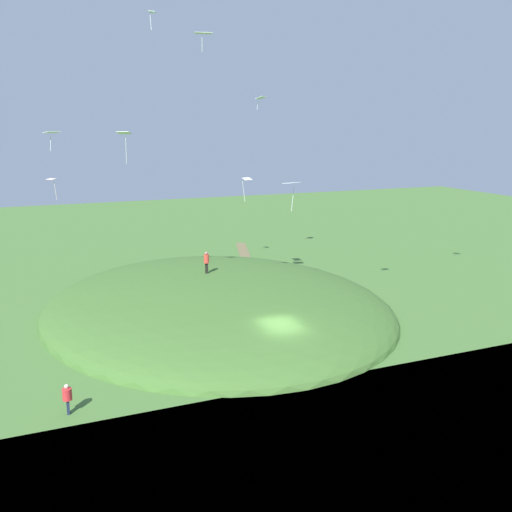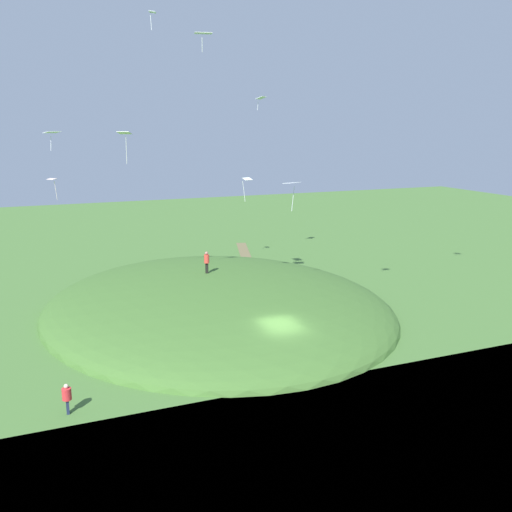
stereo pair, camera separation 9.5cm
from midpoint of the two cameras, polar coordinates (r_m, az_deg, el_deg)
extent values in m
plane|color=#446D31|center=(36.51, 2.55, -9.71)|extent=(160.00, 160.00, 0.00)
ellipsoid|color=#3D662A|center=(45.11, -4.06, -5.25)|extent=(31.32, 26.93, 4.80)
cube|color=brown|center=(63.34, -1.20, 0.12)|extent=(13.16, 4.92, 0.04)
cube|color=black|center=(46.06, -5.10, -1.24)|extent=(0.21, 0.26, 0.87)
cylinder|color=#CB3C30|center=(45.88, -5.12, -0.29)|extent=(0.56, 0.56, 0.69)
sphere|color=#996B5E|center=(45.77, -5.13, 0.29)|extent=(0.26, 0.26, 0.26)
cube|color=#1D2643|center=(30.59, -18.63, -14.31)|extent=(0.26, 0.15, 0.77)
cylinder|color=red|center=(30.29, -18.72, -13.15)|extent=(0.49, 0.49, 0.61)
sphere|color=beige|center=(30.12, -18.78, -12.43)|extent=(0.23, 0.23, 0.23)
cube|color=white|center=(44.54, -10.57, 23.19)|extent=(0.81, 0.68, 0.09)
cylinder|color=white|center=(44.58, -10.71, 22.26)|extent=(0.14, 0.06, 1.05)
cube|color=white|center=(42.84, -0.95, 7.84)|extent=(0.63, 0.78, 0.18)
cylinder|color=white|center=(43.10, -1.32, 6.57)|extent=(0.12, 0.26, 1.60)
cube|color=silver|center=(38.15, -5.46, 21.61)|extent=(1.00, 1.25, 0.05)
cylinder|color=silver|center=(37.91, -5.57, 20.57)|extent=(0.14, 0.06, 0.88)
cube|color=white|center=(54.66, 0.44, 15.78)|extent=(1.21, 1.24, 0.27)
cylinder|color=white|center=(54.78, 0.09, 15.05)|extent=(0.12, 0.13, 0.86)
cube|color=white|center=(42.82, -13.32, 12.08)|extent=(1.08, 1.16, 0.21)
cylinder|color=white|center=(43.01, -13.12, 10.44)|extent=(0.20, 0.04, 1.99)
cube|color=#F7DAD3|center=(47.30, -20.13, 7.35)|extent=(0.82, 0.82, 0.08)
cylinder|color=#F7DAD3|center=(47.49, -19.76, 6.26)|extent=(0.18, 0.16, 1.52)
cube|color=white|center=(44.26, -20.09, 11.73)|extent=(1.20, 1.32, 0.14)
cylinder|color=white|center=(44.53, -20.20, 10.67)|extent=(0.16, 0.12, 1.07)
cube|color=white|center=(42.37, 3.56, 7.43)|extent=(1.19, 1.40, 0.11)
cylinder|color=white|center=(42.84, 3.69, 5.82)|extent=(0.20, 0.31, 1.87)
camera|label=1|loc=(0.05, -90.07, -0.02)|focal=39.39mm
camera|label=2|loc=(0.05, 89.93, 0.02)|focal=39.39mm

